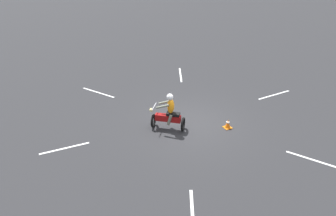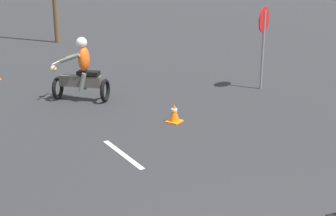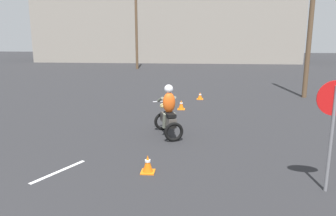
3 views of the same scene
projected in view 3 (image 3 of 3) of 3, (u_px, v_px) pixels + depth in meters
motorcycle_rider_background at (168, 114)px, 10.34m from camera, size 1.08×1.55×1.66m
stop_sign at (333, 114)px, 6.43m from camera, size 0.70×0.08×2.30m
traffic_cone_near_right at (181, 105)px, 14.15m from camera, size 0.32×0.32×0.42m
traffic_cone_mid_center at (200, 96)px, 16.40m from camera, size 0.32×0.32×0.36m
traffic_cone_mid_left at (148, 164)px, 7.63m from camera, size 0.32×0.32×0.43m
lane_stripe_ne at (59, 171)px, 7.72m from camera, size 0.80×1.45×0.01m
utility_pole_near at (312, 13)px, 16.06m from camera, size 0.24×0.24×8.43m
utility_pole_far at (136, 21)px, 30.33m from camera, size 0.24×0.24×8.91m
building_backdrop at (167, 21)px, 40.64m from camera, size 30.93×8.96×9.82m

